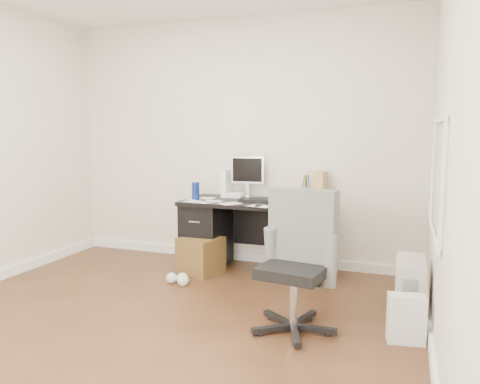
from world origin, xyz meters
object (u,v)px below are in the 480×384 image
(desk, at_px, (255,234))
(lcd_monitor, at_px, (248,177))
(keyboard, at_px, (262,200))
(office_chair, at_px, (294,263))
(pc_tower, at_px, (410,289))
(wicker_basket, at_px, (201,255))

(desk, distance_m, lcd_monitor, 0.64)
(keyboard, relative_size, office_chair, 0.44)
(office_chair, bearing_deg, pc_tower, 42.22)
(lcd_monitor, relative_size, keyboard, 1.00)
(office_chair, xyz_separation_m, pc_tower, (0.81, 0.53, -0.28))
(desk, distance_m, office_chair, 1.54)
(keyboard, height_order, pc_tower, keyboard)
(keyboard, height_order, office_chair, office_chair)
(office_chair, bearing_deg, keyboard, 125.37)
(desk, bearing_deg, office_chair, -61.29)
(lcd_monitor, distance_m, keyboard, 0.38)
(keyboard, bearing_deg, desk, 168.13)
(desk, distance_m, keyboard, 0.37)
(office_chair, height_order, pc_tower, office_chair)
(desk, bearing_deg, pc_tower, -27.93)
(pc_tower, bearing_deg, desk, 151.45)
(desk, distance_m, wicker_basket, 0.61)
(wicker_basket, bearing_deg, lcd_monitor, 53.61)
(office_chair, xyz_separation_m, wicker_basket, (-1.24, 1.08, -0.33))
(lcd_monitor, xyz_separation_m, pc_tower, (1.69, -1.03, -0.74))
(desk, height_order, office_chair, office_chair)
(pc_tower, distance_m, wicker_basket, 2.12)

